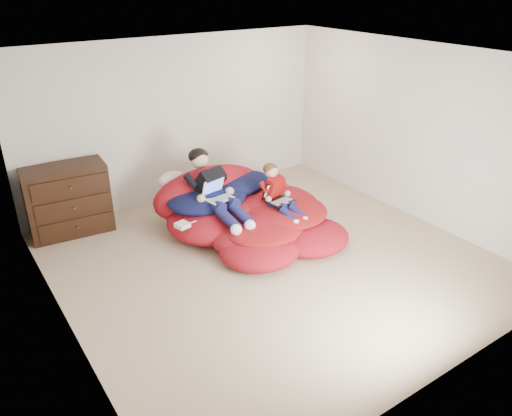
{
  "coord_description": "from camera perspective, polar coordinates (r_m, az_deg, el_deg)",
  "views": [
    {
      "loc": [
        -3.24,
        -4.39,
        3.35
      ],
      "look_at": [
        -0.12,
        0.17,
        0.7
      ],
      "focal_mm": 35.0,
      "sensor_mm": 36.0,
      "label": 1
    }
  ],
  "objects": [
    {
      "name": "cream_pillow",
      "position": [
        7.25,
        -9.61,
        3.14
      ],
      "size": [
        0.42,
        0.27,
        0.27
      ],
      "primitive_type": "ellipsoid",
      "color": "beige",
      "rests_on": "beanbag_pile"
    },
    {
      "name": "laptop_black",
      "position": [
        6.82,
        2.51,
        1.42
      ],
      "size": [
        0.39,
        0.4,
        0.25
      ],
      "color": "black",
      "rests_on": "younger_boy"
    },
    {
      "name": "laptop_white",
      "position": [
        6.69,
        -4.52,
        1.71
      ],
      "size": [
        0.38,
        0.38,
        0.25
      ],
      "color": "silver",
      "rests_on": "older_boy"
    },
    {
      "name": "older_boy",
      "position": [
        6.76,
        -5.03,
        2.5
      ],
      "size": [
        0.45,
        1.33,
        0.81
      ],
      "color": "black",
      "rests_on": "beanbag_pile"
    },
    {
      "name": "room_shell",
      "position": [
        6.29,
        1.84,
        -4.24
      ],
      "size": [
        5.1,
        5.1,
        2.77
      ],
      "color": "tan",
      "rests_on": "ground"
    },
    {
      "name": "beanbag_pile",
      "position": [
        6.97,
        -1.13,
        -0.64
      ],
      "size": [
        2.29,
        2.36,
        0.86
      ],
      "color": "#AC131E",
      "rests_on": "ground"
    },
    {
      "name": "younger_boy",
      "position": [
        6.79,
        2.54,
        1.88
      ],
      "size": [
        0.34,
        0.84,
        0.66
      ],
      "color": "#9D0F0D",
      "rests_on": "beanbag_pile"
    },
    {
      "name": "power_adapter",
      "position": [
        6.39,
        -8.41,
        -1.95
      ],
      "size": [
        0.19,
        0.19,
        0.06
      ],
      "primitive_type": "cube",
      "rotation": [
        0.0,
        0.0,
        0.23
      ],
      "color": "silver",
      "rests_on": "beanbag_pile"
    },
    {
      "name": "dresser",
      "position": [
        7.32,
        -20.69,
        0.87
      ],
      "size": [
        1.13,
        0.66,
        0.97
      ],
      "color": "black",
      "rests_on": "ground"
    }
  ]
}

